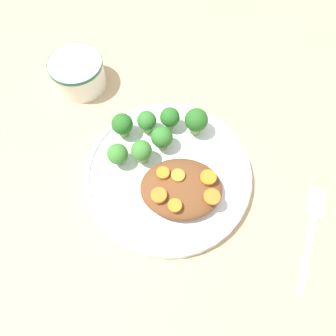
% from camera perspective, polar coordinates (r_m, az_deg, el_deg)
% --- Properties ---
extents(ground_plane, '(4.00, 4.00, 0.00)m').
position_cam_1_polar(ground_plane, '(0.56, 0.00, -1.56)').
color(ground_plane, tan).
extents(plate, '(0.28, 0.28, 0.02)m').
position_cam_1_polar(plate, '(0.55, 0.00, -1.00)').
color(plate, white).
rests_on(plate, ground_plane).
extents(dip_bowl, '(0.10, 0.10, 0.06)m').
position_cam_1_polar(dip_bowl, '(0.67, -15.43, 15.78)').
color(dip_bowl, white).
rests_on(dip_bowl, ground_plane).
extents(stew_mound, '(0.13, 0.10, 0.03)m').
position_cam_1_polar(stew_mound, '(0.51, 2.31, -3.55)').
color(stew_mound, brown).
rests_on(stew_mound, plate).
extents(broccoli_floret_0, '(0.03, 0.03, 0.05)m').
position_cam_1_polar(broccoli_floret_0, '(0.53, -8.76, 2.37)').
color(broccoli_floret_0, '#759E51').
rests_on(broccoli_floret_0, plate).
extents(broccoli_floret_1, '(0.04, 0.04, 0.05)m').
position_cam_1_polar(broccoli_floret_1, '(0.54, -1.07, 5.30)').
color(broccoli_floret_1, '#7FA85B').
rests_on(broccoli_floret_1, plate).
extents(broccoli_floret_2, '(0.04, 0.04, 0.05)m').
position_cam_1_polar(broccoli_floret_2, '(0.56, -7.96, 7.47)').
color(broccoli_floret_2, '#759E51').
rests_on(broccoli_floret_2, plate).
extents(broccoli_floret_3, '(0.03, 0.03, 0.05)m').
position_cam_1_polar(broccoli_floret_3, '(0.56, 0.43, 8.73)').
color(broccoli_floret_3, '#7FA85B').
rests_on(broccoli_floret_3, plate).
extents(broccoli_floret_4, '(0.03, 0.03, 0.05)m').
position_cam_1_polar(broccoli_floret_4, '(0.53, -4.62, 2.91)').
color(broccoli_floret_4, '#7FA85B').
rests_on(broccoli_floret_4, plate).
extents(broccoli_floret_5, '(0.04, 0.04, 0.05)m').
position_cam_1_polar(broccoli_floret_5, '(0.56, 4.94, 8.19)').
color(broccoli_floret_5, '#7FA85B').
rests_on(broccoli_floret_5, plate).
extents(broccoli_floret_6, '(0.03, 0.03, 0.05)m').
position_cam_1_polar(broccoli_floret_6, '(0.56, -3.70, 8.06)').
color(broccoli_floret_6, '#7FA85B').
rests_on(broccoli_floret_6, plate).
extents(carrot_slice_0, '(0.02, 0.02, 0.01)m').
position_cam_1_polar(carrot_slice_0, '(0.50, 7.02, -1.65)').
color(carrot_slice_0, orange).
rests_on(carrot_slice_0, stew_mound).
extents(carrot_slice_1, '(0.02, 0.02, 0.01)m').
position_cam_1_polar(carrot_slice_1, '(0.50, -0.89, -0.85)').
color(carrot_slice_1, orange).
rests_on(carrot_slice_1, stew_mound).
extents(carrot_slice_2, '(0.02, 0.02, 0.00)m').
position_cam_1_polar(carrot_slice_2, '(0.48, 1.20, -6.52)').
color(carrot_slice_2, orange).
rests_on(carrot_slice_2, stew_mound).
extents(carrot_slice_3, '(0.02, 0.02, 0.01)m').
position_cam_1_polar(carrot_slice_3, '(0.48, -1.62, -4.77)').
color(carrot_slice_3, orange).
rests_on(carrot_slice_3, stew_mound).
extents(carrot_slice_4, '(0.03, 0.03, 0.00)m').
position_cam_1_polar(carrot_slice_4, '(0.49, 7.65, -4.96)').
color(carrot_slice_4, orange).
rests_on(carrot_slice_4, stew_mound).
extents(carrot_slice_5, '(0.02, 0.02, 0.00)m').
position_cam_1_polar(carrot_slice_5, '(0.50, 1.74, -1.29)').
color(carrot_slice_5, orange).
rests_on(carrot_slice_5, stew_mound).
extents(fork, '(0.07, 0.17, 0.01)m').
position_cam_1_polar(fork, '(0.57, 23.78, -9.49)').
color(fork, '#B8B8B8').
rests_on(fork, ground_plane).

